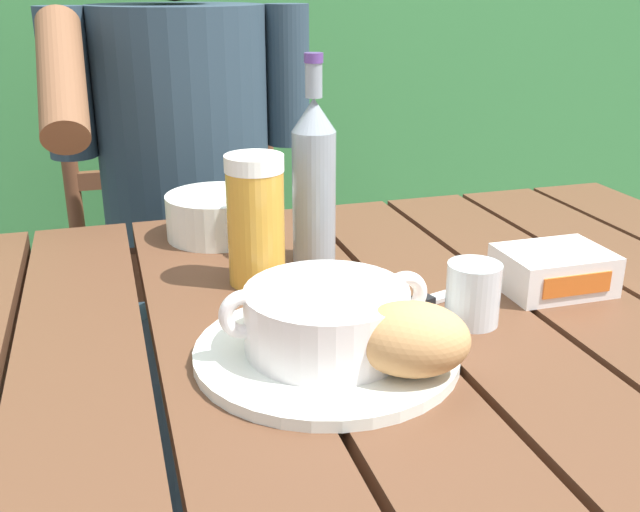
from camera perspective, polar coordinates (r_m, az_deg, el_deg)
dining_table at (r=0.83m, az=2.96°, el=-11.81°), size 1.27×0.94×0.73m
hedge_backdrop at (r=2.29m, az=-12.19°, el=16.42°), size 3.55×0.77×2.17m
chair_near_diner at (r=1.68m, az=-10.46°, el=-0.22°), size 0.49×0.43×1.01m
person_eating at (r=1.42m, az=-10.24°, el=6.03°), size 0.48×0.47×1.25m
serving_plate at (r=0.74m, az=0.49°, el=-7.45°), size 0.26×0.26×0.01m
soup_bowl at (r=0.72m, az=0.50°, el=-4.74°), size 0.21×0.16×0.07m
bread_roll at (r=0.68m, az=7.07°, el=-6.37°), size 0.13×0.12×0.07m
beer_glass at (r=0.90m, az=-4.98°, el=2.79°), size 0.07×0.07×0.16m
beer_bottle at (r=0.96m, az=-0.47°, el=6.05°), size 0.06×0.06×0.27m
water_glass_small at (r=0.82m, az=11.64°, el=-2.78°), size 0.06×0.06×0.07m
butter_tub at (r=0.93m, az=17.61°, el=-1.05°), size 0.13×0.10×0.05m
table_knife at (r=0.87m, az=8.36°, el=-3.38°), size 0.17×0.07×0.01m
diner_bowl at (r=1.08m, az=-7.96°, el=3.12°), size 0.15×0.15×0.06m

